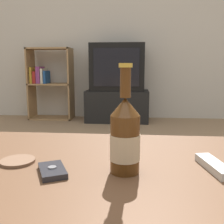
{
  "coord_description": "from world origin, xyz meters",
  "views": [
    {
      "loc": [
        0.09,
        -0.66,
        0.71
      ],
      "look_at": [
        0.0,
        0.26,
        0.55
      ],
      "focal_mm": 42.0,
      "sensor_mm": 36.0,
      "label": 1
    }
  ],
  "objects_px": {
    "television": "(117,67)",
    "cell_phone": "(52,170)",
    "remote_control": "(214,166)",
    "bookshelf": "(48,82)",
    "beer_bottle": "(125,136)",
    "tv_stand": "(117,106)"
  },
  "relations": [
    {
      "from": "cell_phone",
      "to": "remote_control",
      "type": "distance_m",
      "value": 0.41
    },
    {
      "from": "cell_phone",
      "to": "remote_control",
      "type": "xyz_separation_m",
      "value": [
        0.41,
        0.06,
        0.0
      ]
    },
    {
      "from": "television",
      "to": "remote_control",
      "type": "distance_m",
      "value": 2.78
    },
    {
      "from": "bookshelf",
      "to": "cell_phone",
      "type": "height_order",
      "value": "bookshelf"
    },
    {
      "from": "beer_bottle",
      "to": "cell_phone",
      "type": "distance_m",
      "value": 0.2
    },
    {
      "from": "tv_stand",
      "to": "beer_bottle",
      "type": "height_order",
      "value": "beer_bottle"
    },
    {
      "from": "bookshelf",
      "to": "remote_control",
      "type": "xyz_separation_m",
      "value": [
        1.38,
        -2.82,
        -0.05
      ]
    },
    {
      "from": "tv_stand",
      "to": "beer_bottle",
      "type": "relative_size",
      "value": 3.0
    },
    {
      "from": "remote_control",
      "to": "cell_phone",
      "type": "bearing_deg",
      "value": 177.16
    },
    {
      "from": "bookshelf",
      "to": "beer_bottle",
      "type": "bearing_deg",
      "value": -68.0
    },
    {
      "from": "tv_stand",
      "to": "beer_bottle",
      "type": "distance_m",
      "value": 2.8
    },
    {
      "from": "tv_stand",
      "to": "bookshelf",
      "type": "distance_m",
      "value": 1.0
    },
    {
      "from": "television",
      "to": "bookshelf",
      "type": "xyz_separation_m",
      "value": [
        -0.95,
        0.08,
        -0.2
      ]
    },
    {
      "from": "beer_bottle",
      "to": "remote_control",
      "type": "height_order",
      "value": "beer_bottle"
    },
    {
      "from": "television",
      "to": "cell_phone",
      "type": "bearing_deg",
      "value": -89.45
    },
    {
      "from": "remote_control",
      "to": "beer_bottle",
      "type": "bearing_deg",
      "value": 177.51
    },
    {
      "from": "tv_stand",
      "to": "bookshelf",
      "type": "relative_size",
      "value": 0.84
    },
    {
      "from": "remote_control",
      "to": "television",
      "type": "bearing_deg",
      "value": 87.9
    },
    {
      "from": "bookshelf",
      "to": "cell_phone",
      "type": "xyz_separation_m",
      "value": [
        0.97,
        -2.87,
        -0.05
      ]
    },
    {
      "from": "bookshelf",
      "to": "beer_bottle",
      "type": "distance_m",
      "value": 3.07
    },
    {
      "from": "tv_stand",
      "to": "television",
      "type": "height_order",
      "value": "television"
    },
    {
      "from": "bookshelf",
      "to": "beer_bottle",
      "type": "height_order",
      "value": "bookshelf"
    }
  ]
}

